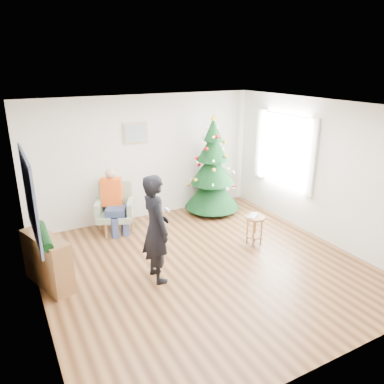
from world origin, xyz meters
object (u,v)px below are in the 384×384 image
stool (254,230)px  console (48,261)px  christmas_tree (213,169)px  armchair (116,214)px  standing_man (156,229)px

stool → console: size_ratio=0.55×
christmas_tree → armchair: size_ratio=2.24×
stool → armchair: 2.74m
stool → standing_man: standing_man is taller
christmas_tree → armchair: bearing=178.8°
christmas_tree → console: size_ratio=2.19×
standing_man → console: bearing=67.9°
armchair → stool: bearing=-16.5°
stool → standing_man: (-2.04, -0.22, 0.56)m
armchair → console: 2.06m
stool → console: (-3.54, 0.38, 0.12)m
stool → console: 3.57m
christmas_tree → armchair: christmas_tree is taller
christmas_tree → stool: bearing=-95.1°
armchair → console: bearing=-111.4°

